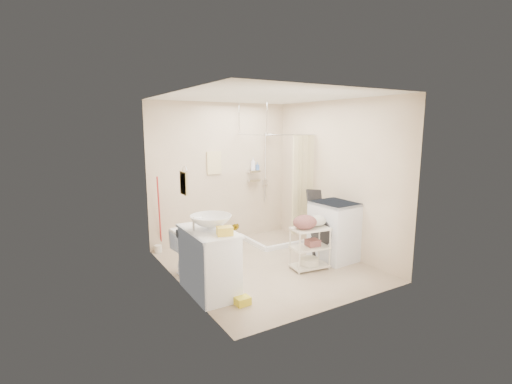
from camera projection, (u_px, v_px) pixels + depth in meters
floor at (266, 265)px, 5.85m from camera, size 3.20×3.20×0.00m
ceiling at (267, 96)px, 5.40m from camera, size 2.80×3.20×0.04m
wall_back at (221, 173)px, 6.98m from camera, size 2.80×0.04×2.60m
wall_front at (341, 203)px, 4.27m from camera, size 2.80×0.04×2.60m
wall_left at (178, 192)px, 4.92m from camera, size 0.04×3.20×2.60m
wall_right at (336, 178)px, 6.33m from camera, size 0.04×3.20×2.60m
vanity at (209, 262)px, 4.83m from camera, size 0.55×0.98×0.86m
sink at (211, 222)px, 4.77m from camera, size 0.68×0.68×0.19m
counter_basket at (225, 231)px, 4.51m from camera, size 0.22×0.19×0.11m
floor_basket at (243, 299)px, 4.55m from camera, size 0.27×0.22×0.14m
toilet at (195, 249)px, 5.57m from camera, size 0.71×0.45×0.69m
mop at (157, 215)px, 6.34m from camera, size 0.15×0.15×1.34m
potted_plant_a at (219, 234)px, 6.97m from camera, size 0.21×0.20×0.32m
potted_plant_b at (234, 231)px, 7.12m from camera, size 0.24×0.24×0.34m
hanging_towel at (214, 163)px, 6.85m from camera, size 0.28×0.03×0.42m
towel_ring at (184, 182)px, 4.73m from camera, size 0.04×0.22×0.34m
tp_holder at (181, 233)px, 5.08m from camera, size 0.08×0.12×0.14m
shower at (275, 186)px, 6.98m from camera, size 1.10×1.10×2.10m
shampoo_bottle_a at (253, 164)px, 7.21m from camera, size 0.12×0.12×0.25m
shampoo_bottle_b at (257, 166)px, 7.26m from camera, size 0.09×0.09×0.15m
washing_machine at (336, 231)px, 6.07m from camera, size 0.70×0.72×0.96m
laundry_rack at (310, 244)px, 5.65m from camera, size 0.61×0.40×0.78m
ironing_board at (317, 222)px, 6.22m from camera, size 0.34×0.13×1.16m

